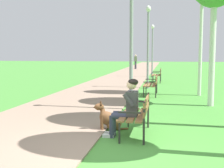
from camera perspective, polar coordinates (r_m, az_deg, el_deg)
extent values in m
plane|color=#478E38|center=(5.45, -0.42, -13.12)|extent=(120.00, 120.00, 0.00)
cube|color=gray|center=(29.28, 4.34, 2.44)|extent=(3.47, 60.00, 0.04)
cube|color=olive|center=(6.55, 2.60, -5.80)|extent=(0.14, 1.50, 0.04)
cube|color=olive|center=(6.53, 4.13, -5.85)|extent=(0.14, 1.50, 0.04)
cube|color=olive|center=(6.51, 5.67, -5.89)|extent=(0.14, 1.50, 0.04)
cube|color=olive|center=(6.48, 6.61, -4.70)|extent=(0.04, 1.50, 0.11)
cube|color=olive|center=(6.45, 6.63, -3.13)|extent=(0.04, 1.50, 0.11)
cylinder|color=#2D2B28|center=(7.27, 3.14, -6.44)|extent=(0.04, 0.04, 0.45)
cylinder|color=#2D2B28|center=(7.19, 6.96, -5.00)|extent=(0.04, 0.04, 0.85)
cube|color=#2D2B28|center=(7.17, 4.74, -3.33)|extent=(0.45, 0.04, 0.03)
cylinder|color=#2D2B28|center=(5.94, 1.43, -9.25)|extent=(0.04, 0.04, 0.45)
cylinder|color=#2D2B28|center=(5.84, 6.13, -7.53)|extent=(0.04, 0.04, 0.85)
cube|color=#2D2B28|center=(5.82, 3.39, -5.48)|extent=(0.45, 0.04, 0.03)
cube|color=olive|center=(12.69, 6.45, -0.14)|extent=(0.14, 1.50, 0.04)
cube|color=olive|center=(12.68, 7.24, -0.16)|extent=(0.14, 1.50, 0.04)
cube|color=olive|center=(12.67, 8.03, -0.17)|extent=(0.14, 1.50, 0.04)
cube|color=olive|center=(12.66, 8.51, 0.45)|extent=(0.04, 1.50, 0.11)
cube|color=olive|center=(12.64, 8.52, 1.26)|extent=(0.04, 1.50, 0.11)
cylinder|color=#2D2B28|center=(13.40, 6.54, -0.79)|extent=(0.04, 0.04, 0.45)
cylinder|color=#2D2B28|center=(13.36, 8.60, 0.02)|extent=(0.04, 0.04, 0.85)
cube|color=#2D2B28|center=(13.35, 7.41, 0.92)|extent=(0.45, 0.04, 0.03)
cylinder|color=#2D2B28|center=(12.04, 6.09, -1.55)|extent=(0.04, 0.04, 0.45)
cylinder|color=#2D2B28|center=(11.99, 8.39, -0.64)|extent=(0.04, 0.04, 0.85)
cube|color=#2D2B28|center=(11.98, 7.07, 0.36)|extent=(0.45, 0.04, 0.03)
cube|color=olive|center=(18.57, 7.89, 1.74)|extent=(0.14, 1.50, 0.04)
cube|color=olive|center=(18.57, 8.42, 1.73)|extent=(0.14, 1.50, 0.04)
cube|color=olive|center=(18.56, 8.96, 1.73)|extent=(0.14, 1.50, 0.04)
cube|color=olive|center=(18.55, 9.30, 2.15)|extent=(0.04, 1.50, 0.11)
cube|color=olive|center=(18.54, 9.31, 2.71)|extent=(0.04, 1.50, 0.11)
cylinder|color=#2D2B28|center=(19.28, 7.89, 1.22)|extent=(0.04, 0.04, 0.45)
cylinder|color=#2D2B28|center=(19.25, 9.33, 1.79)|extent=(0.04, 0.04, 0.85)
cube|color=#2D2B28|center=(19.24, 8.51, 2.42)|extent=(0.45, 0.04, 0.03)
cylinder|color=#2D2B28|center=(17.91, 7.70, 0.87)|extent=(0.04, 0.04, 0.45)
cylinder|color=#2D2B28|center=(17.87, 9.24, 1.48)|extent=(0.04, 0.04, 0.85)
cube|color=#2D2B28|center=(17.87, 8.36, 2.15)|extent=(0.45, 0.04, 0.03)
cylinder|color=#33384C|center=(6.44, 2.14, -5.83)|extent=(0.42, 0.14, 0.14)
cylinder|color=#33384C|center=(6.52, 0.29, -7.79)|extent=(0.11, 0.11, 0.47)
cube|color=silver|center=(6.58, -0.40, -9.45)|extent=(0.24, 0.09, 0.07)
cylinder|color=#33384C|center=(6.24, 1.88, -6.20)|extent=(0.42, 0.14, 0.14)
cylinder|color=#33384C|center=(6.33, -0.03, -8.21)|extent=(0.11, 0.11, 0.47)
cube|color=silver|center=(6.40, -0.74, -9.91)|extent=(0.24, 0.09, 0.07)
cube|color=#3F3F42|center=(6.26, 3.93, -3.74)|extent=(0.22, 0.36, 0.52)
cylinder|color=#3F3F42|center=(6.45, 3.60, -2.56)|extent=(0.25, 0.09, 0.30)
cylinder|color=#3F3F42|center=(6.06, 3.15, -3.11)|extent=(0.25, 0.09, 0.30)
sphere|color=beige|center=(6.21, 3.77, -0.10)|extent=(0.21, 0.21, 0.21)
ellipsoid|color=black|center=(6.20, 4.05, 0.36)|extent=(0.22, 0.23, 0.14)
ellipsoid|color=brown|center=(6.95, 0.35, -7.57)|extent=(0.43, 0.38, 0.32)
ellipsoid|color=brown|center=(6.90, -0.88, -6.60)|extent=(0.54, 0.37, 0.48)
ellipsoid|color=#4C2D19|center=(6.90, -0.47, -6.28)|extent=(0.40, 0.30, 0.27)
cylinder|color=brown|center=(6.96, -2.02, -7.29)|extent=(0.06, 0.06, 0.38)
cylinder|color=brown|center=(6.84, -1.90, -7.52)|extent=(0.06, 0.06, 0.38)
cylinder|color=brown|center=(6.85, -1.80, -5.45)|extent=(0.16, 0.19, 0.19)
ellipsoid|color=brown|center=(6.82, -2.47, -4.39)|extent=(0.25, 0.21, 0.16)
cone|color=#4C2D19|center=(6.81, -3.31, -4.50)|extent=(0.12, 0.12, 0.09)
cone|color=#4C2D19|center=(6.85, -2.19, -3.50)|extent=(0.06, 0.06, 0.09)
cone|color=#4C2D19|center=(6.76, -2.09, -3.62)|extent=(0.06, 0.06, 0.09)
cylinder|color=brown|center=(7.01, 1.98, -8.57)|extent=(0.28, 0.13, 0.04)
cylinder|color=gray|center=(9.33, 3.63, -4.16)|extent=(0.20, 0.20, 0.30)
cylinder|color=gray|center=(9.20, 3.71, 8.45)|extent=(0.11, 0.11, 4.38)
cylinder|color=gray|center=(15.25, 6.82, -0.27)|extent=(0.20, 0.20, 0.30)
cylinder|color=gray|center=(15.17, 6.90, 6.43)|extent=(0.11, 0.11, 3.86)
ellipsoid|color=silver|center=(15.33, 7.00, 14.12)|extent=(0.24, 0.24, 0.32)
cylinder|color=gray|center=(22.44, 7.68, 1.69)|extent=(0.20, 0.20, 0.30)
cylinder|color=gray|center=(22.39, 7.74, 5.91)|extent=(0.11, 0.11, 3.60)
ellipsoid|color=silver|center=(22.47, 7.81, 10.81)|extent=(0.24, 0.24, 0.32)
cylinder|color=silver|center=(10.50, 18.67, 6.34)|extent=(0.20, 0.20, 3.83)
cylinder|color=silver|center=(13.02, 16.63, 7.74)|extent=(0.14, 0.14, 4.50)
cylinder|color=#383842|center=(33.26, 4.53, 3.58)|extent=(0.22, 0.22, 0.88)
cube|color=#6B7F5B|center=(33.24, 4.54, 4.82)|extent=(0.32, 0.20, 0.56)
sphere|color=beige|center=(33.23, 4.55, 5.49)|extent=(0.20, 0.20, 0.20)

